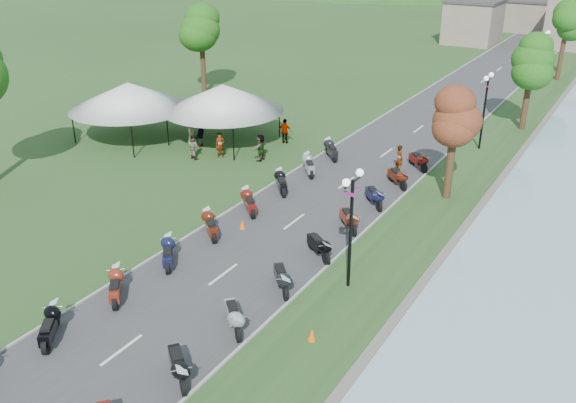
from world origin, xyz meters
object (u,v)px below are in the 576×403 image
Objects in this scene: pedestrian_c at (200,147)px; vendor_tent_main at (224,113)px; pedestrian_b at (194,158)px; pedestrian_a at (221,157)px.

vendor_tent_main is at bearing 144.34° from pedestrian_c.
vendor_tent_main is 3.46× the size of pedestrian_b.
pedestrian_a is at bearing -58.63° from vendor_tent_main.
pedestrian_b is (0.36, -3.83, -2.00)m from vendor_tent_main.
vendor_tent_main reaches higher than pedestrian_a.
pedestrian_c reaches higher than pedestrian_a.
pedestrian_c is at bearing -112.62° from vendor_tent_main.
vendor_tent_main is 2.99× the size of pedestrian_c.
pedestrian_c is at bearing -45.16° from pedestrian_b.
pedestrian_c is at bearing 106.96° from pedestrian_a.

